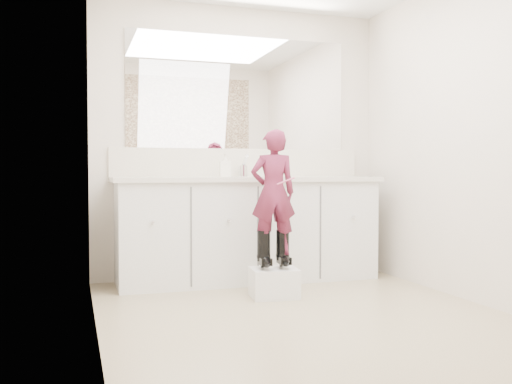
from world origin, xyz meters
name	(u,v)px	position (x,y,z in m)	size (l,w,h in m)	color
floor	(303,315)	(0.00, 0.00, 0.00)	(3.00, 3.00, 0.00)	#877458
wall_back	(239,142)	(0.00, 1.50, 1.20)	(2.60, 2.60, 0.00)	beige
wall_front	(450,104)	(0.00, -1.50, 1.20)	(2.60, 2.60, 0.00)	beige
wall_left	(95,125)	(-1.30, 0.00, 1.20)	(3.00, 3.00, 0.00)	beige
wall_right	(472,135)	(1.30, 0.00, 1.20)	(3.00, 3.00, 0.00)	beige
vanity_cabinet	(248,231)	(0.00, 1.23, 0.42)	(2.20, 0.55, 0.85)	silver
countertop	(249,179)	(0.00, 1.21, 0.87)	(2.28, 0.58, 0.04)	beige
backsplash	(240,163)	(0.00, 1.49, 1.02)	(2.28, 0.03, 0.25)	beige
mirror	(239,93)	(0.00, 1.49, 1.64)	(2.00, 0.02, 1.00)	white
faucet	(243,171)	(0.00, 1.38, 0.94)	(0.08, 0.08, 0.10)	silver
cup	(279,172)	(0.28, 1.23, 0.93)	(0.09, 0.09, 0.08)	beige
soap_bottle	(225,165)	(-0.22, 1.16, 0.99)	(0.09, 0.09, 0.20)	white
step_stool	(274,283)	(-0.01, 0.54, 0.11)	(0.34, 0.28, 0.22)	white
boot_left	(264,249)	(-0.08, 0.56, 0.36)	(0.10, 0.19, 0.28)	black
boot_right	(283,249)	(0.07, 0.56, 0.36)	(0.10, 0.19, 0.28)	black
toddler	(273,192)	(-0.01, 0.56, 0.78)	(0.34, 0.22, 0.93)	#9C3055
toothbrush	(286,181)	(0.06, 0.48, 0.87)	(0.01, 0.01, 0.14)	#CA4E75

